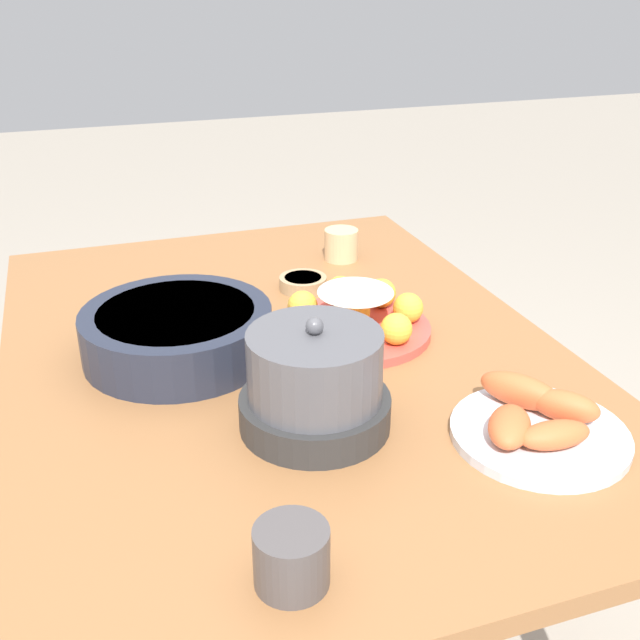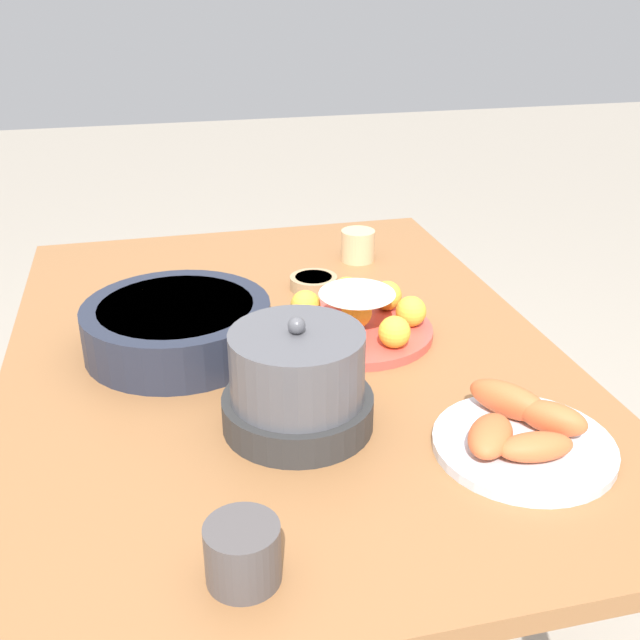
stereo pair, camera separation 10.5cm
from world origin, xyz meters
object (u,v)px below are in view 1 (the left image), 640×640
at_px(serving_bowl, 177,331).
at_px(seafood_platter, 537,423).
at_px(cake_plate, 355,317).
at_px(warming_pot, 315,384).
at_px(cup_far, 291,557).
at_px(cup_near, 341,245).
at_px(sauce_bowl, 303,282).
at_px(dining_table, 285,401).

relative_size(serving_bowl, seafood_platter, 1.26).
height_order(cake_plate, warming_pot, warming_pot).
relative_size(cup_far, warming_pot, 0.38).
distance_m(cup_near, cup_far, 0.95).
bearing_deg(serving_bowl, cup_far, -176.71).
relative_size(cup_near, warming_pot, 0.34).
bearing_deg(seafood_platter, cup_far, 110.71).
bearing_deg(warming_pot, cake_plate, -31.95).
relative_size(sauce_bowl, seafood_platter, 0.38).
bearing_deg(cup_far, cup_near, -23.34).
height_order(seafood_platter, warming_pot, warming_pot).
height_order(cake_plate, cup_far, cake_plate).
distance_m(dining_table, serving_bowl, 0.23).
bearing_deg(sauce_bowl, cup_near, -44.52).
bearing_deg(warming_pot, cup_near, -23.44).
height_order(cup_far, warming_pot, warming_pot).
height_order(dining_table, cup_far, cup_far).
xyz_separation_m(cake_plate, cup_far, (-0.52, 0.27, 0.00)).
bearing_deg(dining_table, cup_near, -32.98).
xyz_separation_m(dining_table, cup_near, (0.36, -0.24, 0.14)).
xyz_separation_m(sauce_bowl, cup_far, (-0.74, 0.25, 0.02)).
bearing_deg(sauce_bowl, seafood_platter, -166.01).
height_order(cup_near, cup_far, cup_far).
distance_m(serving_bowl, cup_near, 0.52).
bearing_deg(sauce_bowl, warming_pot, 164.38).
bearing_deg(sauce_bowl, cup_far, 161.56).
bearing_deg(cup_far, dining_table, -15.36).
distance_m(seafood_platter, cup_near, 0.72).
relative_size(serving_bowl, warming_pot, 1.47).
height_order(seafood_platter, cup_near, cup_near).
distance_m(cake_plate, cup_near, 0.36).
bearing_deg(cup_far, cake_plate, -27.55).
distance_m(cake_plate, seafood_platter, 0.39).
bearing_deg(seafood_platter, dining_table, 35.53).
height_order(seafood_platter, cup_far, cup_far).
xyz_separation_m(cake_plate, seafood_platter, (-0.37, -0.12, -0.01)).
bearing_deg(serving_bowl, cup_near, -50.98).
height_order(serving_bowl, cup_near, serving_bowl).
relative_size(cake_plate, warming_pot, 1.26).
height_order(dining_table, seafood_platter, seafood_platter).
bearing_deg(cup_far, sauce_bowl, -18.44).
relative_size(cake_plate, serving_bowl, 0.86).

